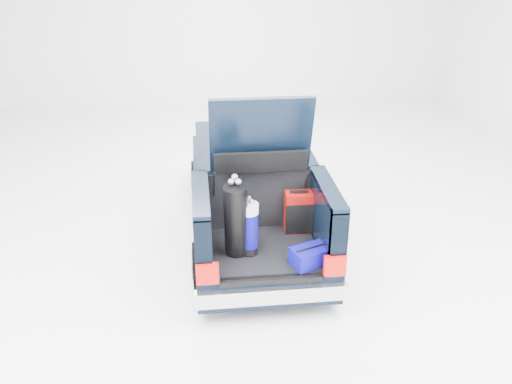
{
  "coord_description": "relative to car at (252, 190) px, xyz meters",
  "views": [
    {
      "loc": [
        -0.76,
        -7.32,
        4.21
      ],
      "look_at": [
        0.0,
        -0.5,
        0.92
      ],
      "focal_mm": 38.0,
      "sensor_mm": 36.0,
      "label": 1
    }
  ],
  "objects": [
    {
      "name": "ground",
      "position": [
        0.0,
        -0.11,
        -0.67
      ],
      "size": [
        14.0,
        14.0,
        0.0
      ],
      "primitive_type": "plane",
      "color": "white",
      "rests_on": "ground"
    },
    {
      "name": "car",
      "position": [
        0.0,
        0.0,
        0.0
      ],
      "size": [
        1.87,
        4.65,
        2.47
      ],
      "color": "black",
      "rests_on": "ground"
    },
    {
      "name": "red_suitcase",
      "position": [
        0.5,
        -1.19,
        0.21
      ],
      "size": [
        0.37,
        0.24,
        0.59
      ],
      "rotation": [
        0.0,
        0.0,
        -0.02
      ],
      "color": "#7B0704",
      "rests_on": "car"
    },
    {
      "name": "black_golf_bag",
      "position": [
        -0.37,
        -1.68,
        0.4
      ],
      "size": [
        0.34,
        0.4,
        1.05
      ],
      "rotation": [
        0.0,
        0.0,
        -0.15
      ],
      "color": "black",
      "rests_on": "car"
    },
    {
      "name": "blue_golf_bag",
      "position": [
        -0.2,
        -1.67,
        0.28
      ],
      "size": [
        0.29,
        0.29,
        0.77
      ],
      "rotation": [
        0.0,
        0.0,
        -0.31
      ],
      "color": "black",
      "rests_on": "car"
    },
    {
      "name": "blue_duffel",
      "position": [
        0.5,
        -2.01,
        0.04
      ],
      "size": [
        0.53,
        0.44,
        0.24
      ],
      "rotation": [
        0.0,
        0.0,
        0.37
      ],
      "color": "#090576",
      "rests_on": "car"
    }
  ]
}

